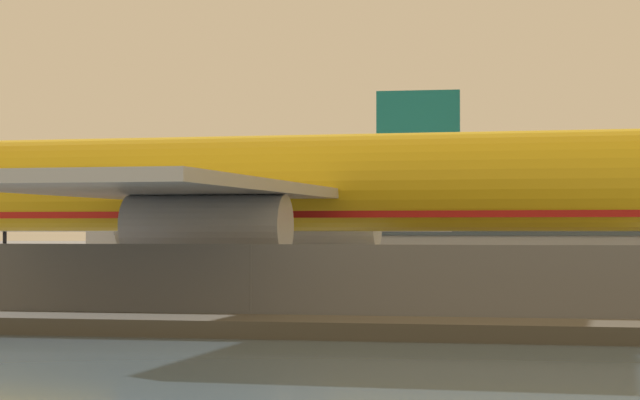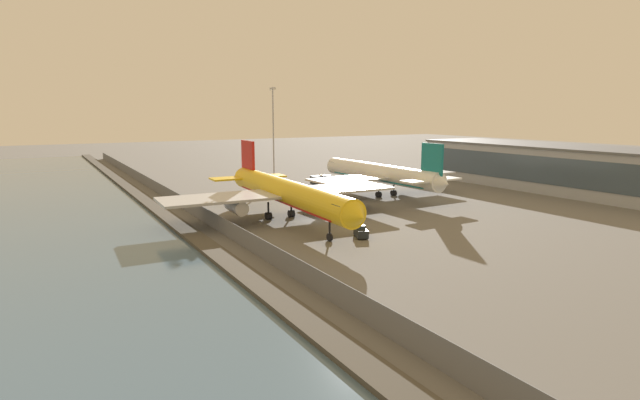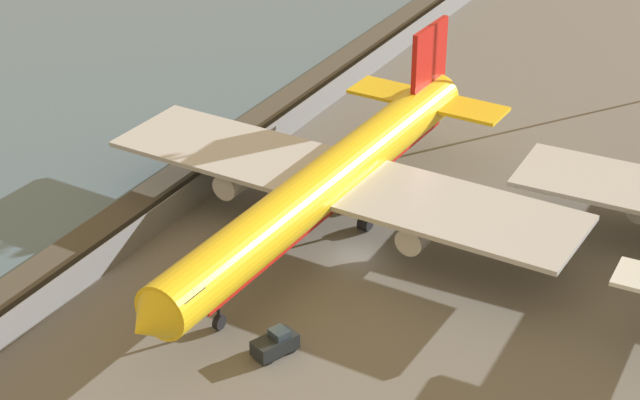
# 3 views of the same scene
# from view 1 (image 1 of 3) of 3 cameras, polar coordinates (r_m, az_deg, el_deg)

# --- Properties ---
(ground_plane) EXTENTS (500.00, 500.00, 0.00)m
(ground_plane) POSITION_cam_1_polar(r_m,az_deg,el_deg) (56.55, 0.96, -4.45)
(ground_plane) COLOR #66635E
(shoreline_seawall) EXTENTS (320.00, 3.00, 0.50)m
(shoreline_seawall) POSITION_cam_1_polar(r_m,az_deg,el_deg) (36.63, -4.98, -5.74)
(shoreline_seawall) COLOR #474238
(shoreline_seawall) RESTS_ON ground
(perimeter_fence) EXTENTS (280.00, 0.10, 2.57)m
(perimeter_fence) POSITION_cam_1_polar(r_m,az_deg,el_deg) (40.89, -3.18, -3.83)
(perimeter_fence) COLOR slate
(perimeter_fence) RESTS_ON ground
(cargo_jet_yellow) EXTENTS (47.56, 41.13, 12.74)m
(cargo_jet_yellow) POSITION_cam_1_polar(r_m,az_deg,el_deg) (53.50, -2.16, 0.58)
(cargo_jet_yellow) COLOR yellow
(cargo_jet_yellow) RESTS_ON ground
(passenger_jet_white_teal) EXTENTS (41.87, 35.72, 12.38)m
(passenger_jet_white_teal) POSITION_cam_1_polar(r_m,az_deg,el_deg) (85.95, -5.95, -0.23)
(passenger_jet_white_teal) COLOR white
(passenger_jet_white_teal) RESTS_ON ground
(terminal_building) EXTENTS (74.26, 20.07, 10.49)m
(terminal_building) POSITION_cam_1_polar(r_m,az_deg,el_deg) (123.66, 7.13, -0.32)
(terminal_building) COLOR #9EA3AD
(terminal_building) RESTS_ON ground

